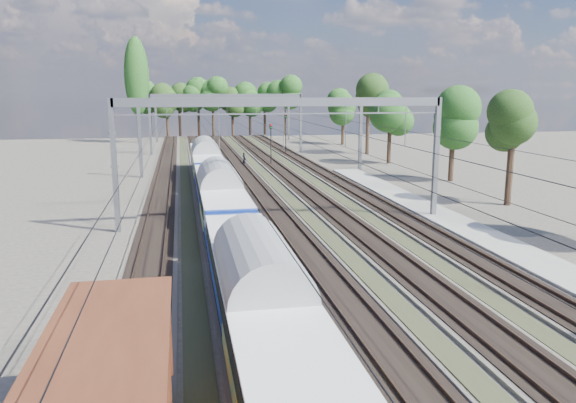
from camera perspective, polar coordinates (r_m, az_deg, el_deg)
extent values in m
cube|color=#47423A|center=(54.53, -12.66, 1.00)|extent=(3.00, 130.00, 0.15)
cube|color=black|center=(54.51, -12.67, 1.10)|extent=(2.50, 130.00, 0.06)
cube|color=#473326|center=(54.53, -13.43, 1.17)|extent=(0.08, 130.00, 0.14)
cube|color=#473326|center=(54.48, -11.92, 1.23)|extent=(0.08, 130.00, 0.14)
cube|color=#47423A|center=(54.56, -7.94, 1.17)|extent=(3.00, 130.00, 0.15)
cube|color=black|center=(54.54, -7.94, 1.27)|extent=(2.50, 130.00, 0.06)
cube|color=#473326|center=(54.50, -8.70, 1.35)|extent=(0.08, 130.00, 0.14)
cube|color=#473326|center=(54.56, -7.19, 1.40)|extent=(0.08, 130.00, 0.14)
cube|color=#47423A|center=(54.96, -3.25, 1.33)|extent=(3.00, 130.00, 0.15)
cube|color=black|center=(54.94, -3.25, 1.43)|extent=(2.50, 130.00, 0.06)
cube|color=#473326|center=(54.83, -4.00, 1.51)|extent=(0.08, 130.00, 0.14)
cube|color=#473326|center=(55.02, -2.51, 1.56)|extent=(0.08, 130.00, 0.14)
cube|color=#47423A|center=(55.71, 1.34, 1.48)|extent=(3.00, 130.00, 0.15)
cube|color=black|center=(55.70, 1.34, 1.58)|extent=(2.50, 130.00, 0.06)
cube|color=#473326|center=(55.54, 0.62, 1.66)|extent=(0.08, 130.00, 0.14)
cube|color=#473326|center=(55.84, 2.07, 1.70)|extent=(0.08, 130.00, 0.14)
cube|color=#47423A|center=(56.82, 5.79, 1.62)|extent=(3.00, 130.00, 0.15)
cube|color=black|center=(56.81, 5.79, 1.71)|extent=(2.50, 130.00, 0.06)
cube|color=#473326|center=(56.59, 5.09, 1.79)|extent=(0.08, 130.00, 0.14)
cube|color=#473326|center=(57.00, 6.48, 1.83)|extent=(0.08, 130.00, 0.14)
cube|color=#323220|center=(54.51, -10.30, 1.03)|extent=(1.10, 130.00, 0.05)
cube|color=#323220|center=(54.72, -5.58, 1.20)|extent=(1.10, 130.00, 0.05)
cube|color=#323220|center=(55.30, -0.94, 1.36)|extent=(1.10, 130.00, 0.05)
cube|color=#323220|center=(56.23, 3.59, 1.50)|extent=(1.10, 130.00, 0.05)
cube|color=gray|center=(35.69, 22.07, -4.79)|extent=(3.00, 70.00, 0.30)
cube|color=slate|center=(39.25, -17.21, 3.42)|extent=(0.35, 0.35, 9.00)
cube|color=slate|center=(43.20, 14.79, 4.22)|extent=(0.35, 0.35, 9.00)
cube|color=slate|center=(39.33, -0.44, 10.07)|extent=(23.00, 0.35, 0.60)
cube|color=slate|center=(86.94, -13.83, 7.60)|extent=(0.35, 0.35, 9.00)
cube|color=slate|center=(88.79, 1.30, 7.98)|extent=(0.35, 0.35, 9.00)
cube|color=slate|center=(86.97, -6.25, 10.62)|extent=(23.00, 0.35, 0.60)
cube|color=slate|center=(64.05, -14.82, 6.15)|extent=(0.35, 0.35, 8.50)
cube|color=slate|center=(108.90, -13.26, 8.16)|extent=(0.35, 0.35, 8.50)
cube|color=slate|center=(67.22, 7.37, 6.65)|extent=(0.35, 0.35, 8.50)
cube|color=slate|center=(110.79, 0.06, 8.50)|extent=(0.35, 0.35, 8.50)
cylinder|color=black|center=(53.86, -12.91, 6.69)|extent=(0.03, 130.00, 0.03)
cylinder|color=black|center=(53.79, -12.96, 7.85)|extent=(0.03, 130.00, 0.03)
cylinder|color=black|center=(53.89, -8.09, 6.86)|extent=(0.03, 130.00, 0.03)
cylinder|color=black|center=(53.82, -8.13, 8.03)|extent=(0.03, 130.00, 0.03)
cylinder|color=black|center=(54.29, -3.31, 6.98)|extent=(0.03, 130.00, 0.03)
cylinder|color=black|center=(54.22, -3.33, 8.14)|extent=(0.03, 130.00, 0.03)
cylinder|color=black|center=(55.06, 1.37, 7.06)|extent=(0.03, 130.00, 0.03)
cylinder|color=black|center=(54.99, 1.38, 8.20)|extent=(0.03, 130.00, 0.03)
cylinder|color=black|center=(56.18, 5.90, 7.08)|extent=(0.03, 130.00, 0.03)
cylinder|color=black|center=(56.11, 5.92, 8.20)|extent=(0.03, 130.00, 0.03)
cylinder|color=black|center=(122.51, -13.81, 7.89)|extent=(0.56, 0.56, 6.19)
sphere|color=#183312|center=(122.35, -13.91, 10.21)|extent=(5.04, 5.04, 5.04)
cylinder|color=black|center=(119.73, -12.17, 8.18)|extent=(0.56, 0.56, 7.37)
sphere|color=#183312|center=(119.59, -12.29, 11.00)|extent=(4.25, 4.25, 4.25)
cylinder|color=black|center=(119.86, -10.67, 7.95)|extent=(0.56, 0.56, 6.17)
sphere|color=#183312|center=(119.70, -10.76, 10.31)|extent=(3.95, 3.95, 3.95)
cylinder|color=black|center=(122.32, -8.71, 8.37)|extent=(0.56, 0.56, 7.43)
sphere|color=#183312|center=(122.18, -8.79, 11.16)|extent=(4.10, 4.10, 4.10)
cylinder|color=black|center=(122.80, -7.73, 8.16)|extent=(0.56, 0.56, 6.36)
sphere|color=#183312|center=(122.65, -7.79, 10.53)|extent=(4.26, 4.26, 4.26)
cylinder|color=black|center=(119.45, -5.69, 8.07)|extent=(0.56, 0.56, 6.13)
sphere|color=#183312|center=(119.28, -5.74, 10.42)|extent=(4.62, 4.62, 4.62)
cylinder|color=black|center=(120.45, -3.56, 8.23)|extent=(0.56, 0.56, 6.56)
sphere|color=#183312|center=(120.29, -3.59, 10.73)|extent=(4.39, 4.39, 4.39)
cylinder|color=black|center=(123.29, -2.45, 8.29)|extent=(0.56, 0.56, 6.47)
sphere|color=#183312|center=(123.14, -2.47, 10.70)|extent=(4.22, 4.22, 4.22)
cylinder|color=black|center=(124.49, -1.03, 8.31)|extent=(0.56, 0.56, 6.41)
sphere|color=#183312|center=(124.33, -1.04, 10.67)|extent=(5.26, 5.26, 5.26)
cylinder|color=black|center=(49.56, 23.65, 2.76)|extent=(0.56, 0.56, 6.02)
sphere|color=#183312|center=(49.17, 24.10, 8.32)|extent=(4.40, 4.40, 4.40)
cylinder|color=black|center=(62.32, 15.98, 5.24)|extent=(0.56, 0.56, 6.94)
sphere|color=#183312|center=(62.03, 16.26, 10.34)|extent=(3.37, 3.37, 3.37)
cylinder|color=black|center=(74.69, 11.28, 5.65)|extent=(0.56, 0.56, 5.05)
sphere|color=#183312|center=(74.43, 11.40, 8.74)|extent=(3.39, 3.39, 3.39)
cylinder|color=black|center=(86.54, 7.83, 6.74)|extent=(0.56, 0.56, 5.81)
sphere|color=#183312|center=(86.31, 7.91, 9.82)|extent=(4.43, 4.43, 4.43)
cylinder|color=black|center=(99.01, 5.02, 7.57)|extent=(0.56, 0.56, 6.56)
sphere|color=#183312|center=(98.82, 5.07, 10.61)|extent=(4.75, 4.75, 4.75)
cylinder|color=black|center=(106.95, -15.02, 10.03)|extent=(0.70, 0.70, 16.00)
ellipsoid|color=#1B4316|center=(106.97, -15.13, 12.17)|extent=(4.40, 4.40, 14.08)
cube|color=black|center=(27.84, -4.96, -7.52)|extent=(2.03, 3.05, 0.81)
cube|color=navy|center=(20.68, -2.96, -9.77)|extent=(2.84, 20.30, 1.93)
cube|color=silver|center=(20.50, -2.98, -8.44)|extent=(2.92, 19.49, 0.96)
cube|color=black|center=(20.74, 1.10, -8.19)|extent=(0.04, 17.26, 0.71)
cube|color=#FFB10D|center=(16.86, -0.76, -16.74)|extent=(2.94, 5.69, 0.71)
cylinder|color=#949799|center=(20.35, -2.99, -7.23)|extent=(2.88, 20.30, 2.88)
cube|color=black|center=(34.22, -6.12, -3.97)|extent=(2.03, 3.05, 0.81)
cube|color=black|center=(48.05, -7.54, 0.41)|extent=(2.03, 3.05, 0.81)
cube|color=navy|center=(40.80, -7.00, 0.67)|extent=(2.84, 20.30, 1.93)
cube|color=silver|center=(40.71, -7.02, 1.38)|extent=(2.92, 19.49, 0.96)
cube|color=black|center=(40.83, -4.96, 1.45)|extent=(0.04, 17.26, 0.71)
cube|color=#FFB10D|center=(36.53, -6.50, -1.36)|extent=(2.94, 5.69, 0.71)
cylinder|color=#949799|center=(40.64, -7.04, 2.01)|extent=(2.88, 20.30, 2.88)
cube|color=black|center=(54.64, -7.96, 1.70)|extent=(2.03, 3.05, 0.81)
cube|color=black|center=(68.68, -8.58, 3.62)|extent=(2.03, 3.05, 0.81)
cube|color=navy|center=(61.45, -8.35, 4.17)|extent=(2.84, 20.30, 1.93)
cube|color=silver|center=(61.39, -8.36, 4.64)|extent=(2.92, 19.49, 0.96)
cube|color=black|center=(61.47, -6.99, 4.68)|extent=(0.04, 17.26, 0.71)
cube|color=#FFB10D|center=(57.09, -8.13, 3.13)|extent=(2.94, 5.69, 0.71)
cylinder|color=#949799|center=(61.34, -8.37, 5.06)|extent=(2.88, 20.30, 2.88)
imported|color=black|center=(72.43, -4.48, 4.33)|extent=(0.59, 0.72, 1.70)
cylinder|color=black|center=(72.56, -1.74, 5.54)|extent=(0.13, 0.13, 4.65)
cube|color=black|center=(72.35, -1.75, 7.63)|extent=(0.35, 0.24, 0.65)
sphere|color=red|center=(72.21, -1.74, 7.77)|extent=(0.15, 0.15, 0.15)
sphere|color=#0C9919|center=(72.24, -1.74, 7.51)|extent=(0.15, 0.15, 0.15)
cylinder|color=black|center=(84.60, -0.22, 6.62)|extent=(0.15, 0.15, 5.43)
cube|color=black|center=(84.41, -0.23, 8.71)|extent=(0.41, 0.29, 0.76)
sphere|color=red|center=(84.26, -0.21, 8.86)|extent=(0.17, 0.17, 0.17)
sphere|color=#0C9919|center=(84.28, -0.21, 8.60)|extent=(0.17, 0.17, 0.17)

